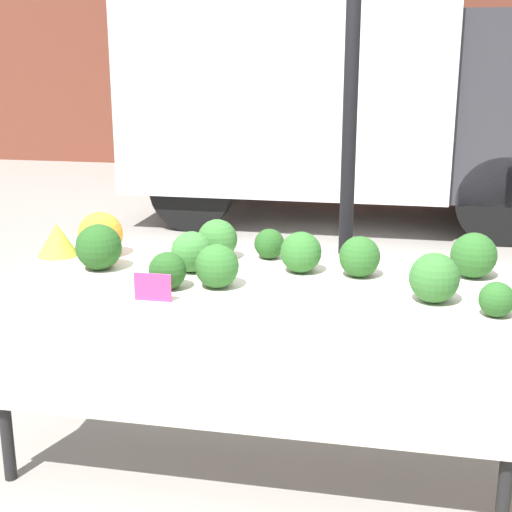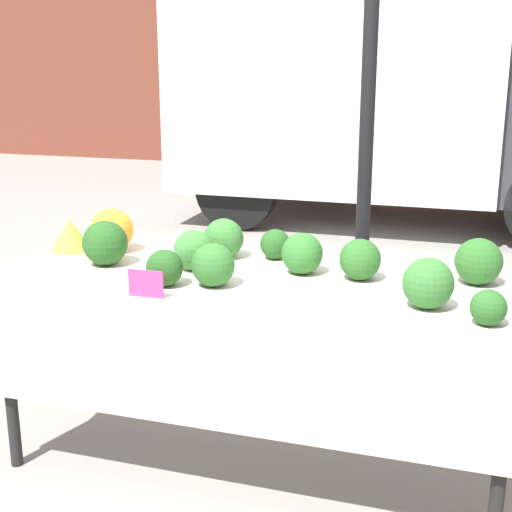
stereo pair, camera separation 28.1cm
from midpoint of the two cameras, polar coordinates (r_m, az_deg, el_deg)
The scene contains 18 objects.
ground_plane at distance 3.18m, azimuth 2.63°, elevation -16.09°, with size 40.00×40.00×0.00m, color gray.
tent_pole at distance 3.51m, azimuth 11.07°, elevation 7.82°, with size 0.07×0.07×2.43m.
parked_truck at distance 7.71m, azimuth 11.40°, elevation 13.72°, with size 4.38×2.28×2.76m.
market_table at distance 2.81m, azimuth 2.48°, elevation -4.02°, with size 2.04×0.78×0.83m.
orange_cauliflower at distance 3.20m, azimuth -9.04°, elevation 2.00°, with size 0.19×0.19×0.19m.
romanesco_head at distance 3.26m, azimuth -12.26°, elevation 1.65°, with size 0.18×0.18×0.14m.
broccoli_head_0 at distance 2.85m, azimuth 6.54°, elevation 0.16°, with size 0.17×0.17×0.17m.
broccoli_head_1 at distance 2.99m, azimuth -9.38°, elevation 1.00°, with size 0.19×0.19×0.19m.
broccoli_head_2 at distance 2.69m, azimuth -4.40°, elevation -1.01°, with size 0.14×0.14×0.14m.
broccoli_head_3 at distance 3.06m, azimuth 0.01°, elevation 1.39°, with size 0.17×0.17×0.17m.
broccoli_head_4 at distance 2.81m, azimuth 11.19°, elevation -0.32°, with size 0.16×0.16×0.16m.
broccoli_head_5 at distance 2.87m, azimuth 20.10°, elevation -0.46°, with size 0.18×0.18×0.18m.
broccoli_head_6 at distance 2.55m, azimuth 16.72°, elevation -2.16°, with size 0.18×0.18×0.18m.
broccoli_head_7 at distance 3.06m, azimuth 4.20°, elevation 0.91°, with size 0.13×0.13×0.13m.
broccoli_head_8 at distance 2.46m, azimuth 21.28°, elevation -3.92°, with size 0.12×0.12×0.12m.
broccoli_head_9 at distance 2.89m, azimuth -2.23°, elevation 0.44°, with size 0.17×0.17×0.17m.
broccoli_head_10 at distance 2.68m, azimuth -0.46°, elevation -0.77°, with size 0.17×0.17×0.17m.
price_sign at distance 2.57m, azimuth -5.74°, elevation -2.28°, with size 0.14×0.01×0.10m.
Camera 2 is at (0.81, -2.59, 1.66)m, focal length 50.00 mm.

